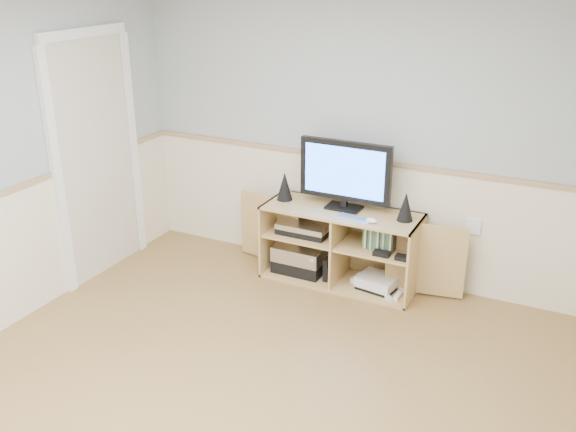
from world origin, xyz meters
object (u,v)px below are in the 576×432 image
Objects in this scene: keyboard at (354,219)px; game_consoles at (377,282)px; media_cabinet at (343,243)px; monitor at (345,173)px.

keyboard is 0.63m from game_consoles.
game_consoles is at bearing -11.70° from media_cabinet.
monitor reaches higher than keyboard.
media_cabinet is at bearing 90.00° from monitor.
keyboard reaches higher than game_consoles.
keyboard reaches higher than media_cabinet.
keyboard is (0.16, -0.19, -0.31)m from monitor.
monitor is at bearing 139.19° from keyboard.
keyboard is at bearing -144.68° from game_consoles.
monitor is at bearing -90.00° from media_cabinet.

